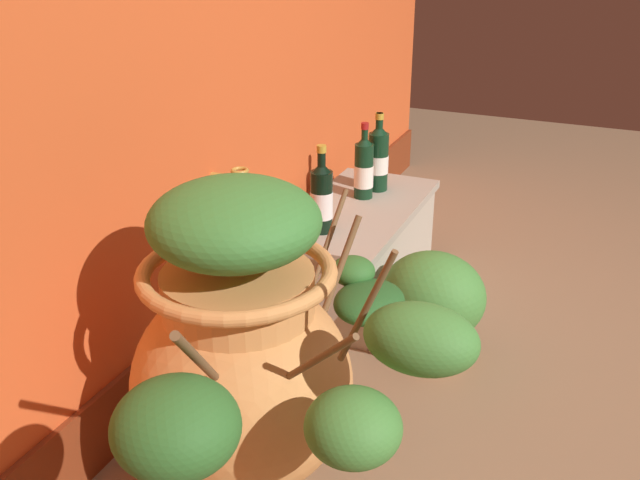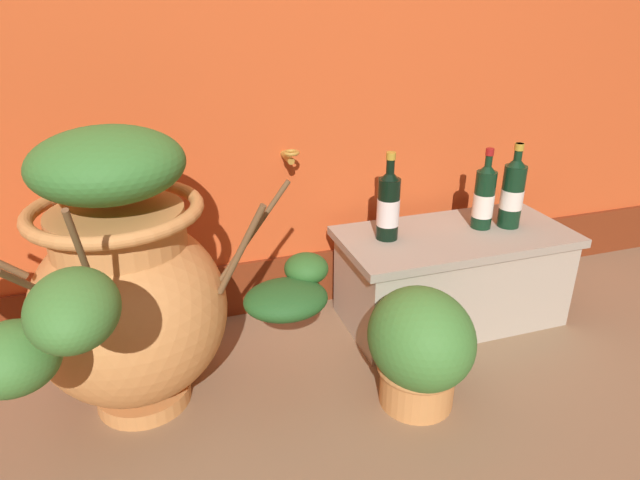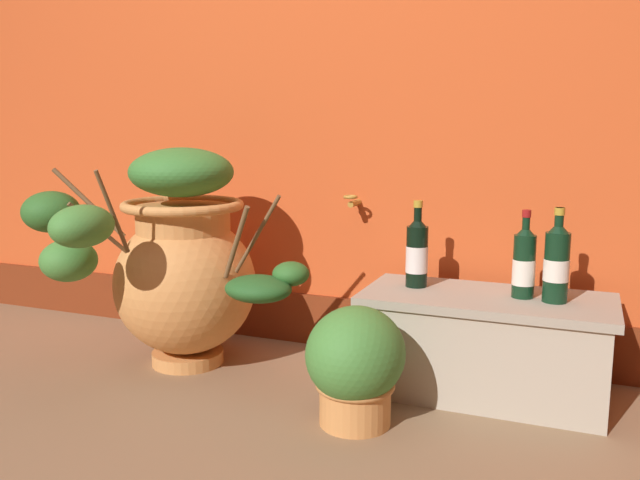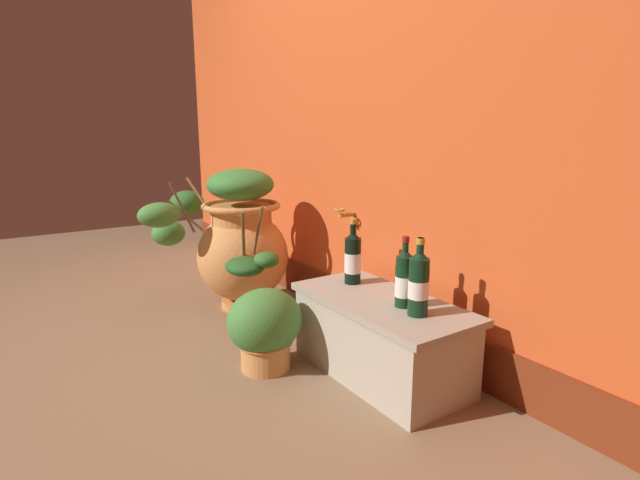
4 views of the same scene
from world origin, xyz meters
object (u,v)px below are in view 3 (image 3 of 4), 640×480
Objects in this scene: wine_bottle_left at (524,262)px; wine_bottle_middle at (417,251)px; terracotta_urn at (178,261)px; wine_bottle_right at (557,261)px; potted_shrub at (355,363)px.

wine_bottle_left is 0.95× the size of wine_bottle_middle.
terracotta_urn is 3.91× the size of wine_bottle_left.
wine_bottle_middle is 1.00× the size of wine_bottle_right.
wine_bottle_middle is 0.83× the size of potted_shrub.
wine_bottle_right is at bearing 6.47° from terracotta_urn.
terracotta_urn is 0.90m from wine_bottle_middle.
wine_bottle_middle and wine_bottle_right have the same top height.
wine_bottle_left is 0.11m from wine_bottle_right.
potted_shrub is at bearing -16.50° from terracotta_urn.
terracotta_urn reaches higher than wine_bottle_middle.
wine_bottle_left is 0.37m from wine_bottle_middle.
wine_bottle_middle is at bearing 12.34° from terracotta_urn.
wine_bottle_left reaches higher than potted_shrub.
wine_bottle_left is 0.66m from potted_shrub.
wine_bottle_middle reaches higher than wine_bottle_left.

